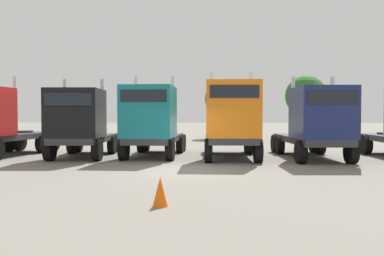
{
  "coord_description": "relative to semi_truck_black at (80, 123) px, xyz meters",
  "views": [
    {
      "loc": [
        1.42,
        -14.42,
        2.1
      ],
      "look_at": [
        -0.13,
        5.0,
        1.47
      ],
      "focal_mm": 35.75,
      "sensor_mm": 36.0,
      "label": 1
    }
  ],
  "objects": [
    {
      "name": "ground",
      "position": [
        5.55,
        -3.78,
        -1.76
      ],
      "size": [
        200.0,
        200.0,
        0.0
      ],
      "primitive_type": "plane",
      "color": "slate"
    },
    {
      "name": "semi_truck_black",
      "position": [
        0.0,
        0.0,
        0.0
      ],
      "size": [
        2.99,
        5.86,
        3.96
      ],
      "rotation": [
        0.0,
        0.0,
        -1.49
      ],
      "color": "#333338",
      "rests_on": "ground"
    },
    {
      "name": "semi_truck_teal",
      "position": [
        3.46,
        0.5,
        0.07
      ],
      "size": [
        2.62,
        6.12,
        4.11
      ],
      "rotation": [
        0.0,
        0.0,
        -1.58
      ],
      "color": "#333338",
      "rests_on": "ground"
    },
    {
      "name": "semi_truck_orange",
      "position": [
        7.42,
        0.05,
        0.17
      ],
      "size": [
        2.72,
        6.28,
        4.26
      ],
      "rotation": [
        0.0,
        0.0,
        -1.54
      ],
      "color": "#333338",
      "rests_on": "ground"
    },
    {
      "name": "semi_truck_navy",
      "position": [
        11.39,
        0.05,
        0.02
      ],
      "size": [
        3.01,
        6.59,
        3.99
      ],
      "rotation": [
        0.0,
        0.0,
        -1.49
      ],
      "color": "#333338",
      "rests_on": "ground"
    },
    {
      "name": "traffic_cone_near",
      "position": [
        5.54,
        -9.51,
        -1.41
      ],
      "size": [
        0.36,
        0.36,
        0.68
      ],
      "primitive_type": "cone",
      "color": "#F2590C",
      "rests_on": "ground"
    },
    {
      "name": "oak_far_left",
      "position": [
        -6.16,
        18.95,
        1.65
      ],
      "size": [
        2.95,
        2.95,
        4.9
      ],
      "color": "#4C3823",
      "rests_on": "ground"
    },
    {
      "name": "oak_far_centre",
      "position": [
        7.05,
        17.27,
        1.91
      ],
      "size": [
        3.41,
        3.41,
        5.39
      ],
      "color": "#4C3823",
      "rests_on": "ground"
    },
    {
      "name": "oak_far_right",
      "position": [
        14.53,
        17.27,
        2.13
      ],
      "size": [
        3.72,
        3.72,
        5.76
      ],
      "color": "#4C3823",
      "rests_on": "ground"
    }
  ]
}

